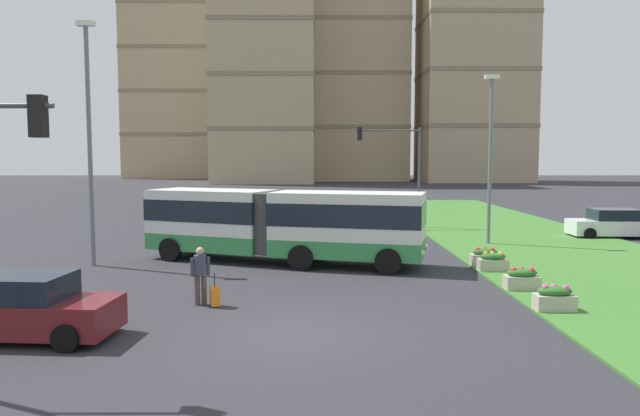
{
  "coord_description": "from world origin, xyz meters",
  "views": [
    {
      "loc": [
        0.59,
        -14.31,
        4.39
      ],
      "look_at": [
        0.74,
        11.11,
        2.2
      ],
      "focal_mm": 33.05,
      "sensor_mm": 36.0,
      "label": 1
    }
  ],
  "objects_px": {
    "flower_planter_3": "(485,257)",
    "apartment_tower_west": "(174,75)",
    "car_silver_hatch": "(198,223)",
    "pedestrian_crossing": "(200,272)",
    "articulated_bus": "(282,223)",
    "apartment_tower_eastcentre": "(474,76)",
    "traffic_light_far_right": "(398,159)",
    "apartment_tower_westcentre": "(265,32)",
    "streetlight_median": "(490,152)",
    "apartment_tower_centre": "(351,55)",
    "car_white_van": "(612,224)",
    "flower_planter_0": "(555,298)",
    "flower_planter_2": "(493,261)",
    "rolling_suitcase": "(215,296)",
    "streetlight_left": "(89,134)",
    "flower_planter_1": "(522,279)",
    "car_maroon_sedan": "(23,308)"
  },
  "relations": [
    {
      "from": "flower_planter_3",
      "to": "apartment_tower_west",
      "type": "xyz_separation_m",
      "value": [
        -37.32,
        104.83,
        21.62
      ]
    },
    {
      "from": "car_silver_hatch",
      "to": "pedestrian_crossing",
      "type": "height_order",
      "value": "pedestrian_crossing"
    },
    {
      "from": "articulated_bus",
      "to": "apartment_tower_eastcentre",
      "type": "relative_size",
      "value": 0.32
    },
    {
      "from": "traffic_light_far_right",
      "to": "apartment_tower_westcentre",
      "type": "height_order",
      "value": "apartment_tower_westcentre"
    },
    {
      "from": "flower_planter_3",
      "to": "traffic_light_far_right",
      "type": "relative_size",
      "value": 0.18
    },
    {
      "from": "streetlight_median",
      "to": "apartment_tower_centre",
      "type": "bearing_deg",
      "value": 91.36
    },
    {
      "from": "articulated_bus",
      "to": "car_white_van",
      "type": "xyz_separation_m",
      "value": [
        17.62,
        7.6,
        -0.9
      ]
    },
    {
      "from": "flower_planter_3",
      "to": "apartment_tower_centre",
      "type": "xyz_separation_m",
      "value": [
        -0.12,
        91.0,
        23.53
      ]
    },
    {
      "from": "pedestrian_crossing",
      "to": "flower_planter_0",
      "type": "xyz_separation_m",
      "value": [
        10.2,
        -0.97,
        -0.58
      ]
    },
    {
      "from": "car_white_van",
      "to": "pedestrian_crossing",
      "type": "xyz_separation_m",
      "value": [
        -19.63,
        -14.62,
        0.25
      ]
    },
    {
      "from": "pedestrian_crossing",
      "to": "flower_planter_2",
      "type": "relative_size",
      "value": 1.58
    },
    {
      "from": "rolling_suitcase",
      "to": "streetlight_median",
      "type": "distance_m",
      "value": 17.42
    },
    {
      "from": "flower_planter_0",
      "to": "apartment_tower_eastcentre",
      "type": "height_order",
      "value": "apartment_tower_eastcentre"
    },
    {
      "from": "apartment_tower_westcentre",
      "to": "streetlight_left",
      "type": "bearing_deg",
      "value": -90.06
    },
    {
      "from": "flower_planter_1",
      "to": "flower_planter_3",
      "type": "relative_size",
      "value": 1.0
    },
    {
      "from": "articulated_bus",
      "to": "flower_planter_0",
      "type": "xyz_separation_m",
      "value": [
        8.18,
        -7.99,
        -1.23
      ]
    },
    {
      "from": "rolling_suitcase",
      "to": "flower_planter_1",
      "type": "bearing_deg",
      "value": 10.98
    },
    {
      "from": "flower_planter_1",
      "to": "apartment_tower_west",
      "type": "xyz_separation_m",
      "value": [
        -37.32,
        109.12,
        21.62
      ]
    },
    {
      "from": "traffic_light_far_right",
      "to": "apartment_tower_westcentre",
      "type": "distance_m",
      "value": 73.22
    },
    {
      "from": "traffic_light_far_right",
      "to": "apartment_tower_eastcentre",
      "type": "height_order",
      "value": "apartment_tower_eastcentre"
    },
    {
      "from": "flower_planter_1",
      "to": "apartment_tower_centre",
      "type": "height_order",
      "value": "apartment_tower_centre"
    },
    {
      "from": "flower_planter_1",
      "to": "streetlight_median",
      "type": "height_order",
      "value": "streetlight_median"
    },
    {
      "from": "car_silver_hatch",
      "to": "apartment_tower_west",
      "type": "height_order",
      "value": "apartment_tower_west"
    },
    {
      "from": "traffic_light_far_right",
      "to": "car_maroon_sedan",
      "type": "bearing_deg",
      "value": -118.63
    },
    {
      "from": "pedestrian_crossing",
      "to": "streetlight_median",
      "type": "distance_m",
      "value": 17.43
    },
    {
      "from": "car_silver_hatch",
      "to": "apartment_tower_eastcentre",
      "type": "height_order",
      "value": "apartment_tower_eastcentre"
    },
    {
      "from": "streetlight_left",
      "to": "apartment_tower_eastcentre",
      "type": "distance_m",
      "value": 92.34
    },
    {
      "from": "car_maroon_sedan",
      "to": "traffic_light_far_right",
      "type": "bearing_deg",
      "value": 61.37
    },
    {
      "from": "pedestrian_crossing",
      "to": "apartment_tower_westcentre",
      "type": "height_order",
      "value": "apartment_tower_westcentre"
    },
    {
      "from": "flower_planter_3",
      "to": "apartment_tower_westcentre",
      "type": "xyz_separation_m",
      "value": [
        -15.74,
        81.48,
        25.79
      ]
    },
    {
      "from": "streetlight_median",
      "to": "apartment_tower_centre",
      "type": "xyz_separation_m",
      "value": [
        -2.02,
        84.98,
        19.3
      ]
    },
    {
      "from": "rolling_suitcase",
      "to": "apartment_tower_westcentre",
      "type": "xyz_separation_m",
      "value": [
        -5.99,
        87.66,
        25.9
      ]
    },
    {
      "from": "car_white_van",
      "to": "streetlight_left",
      "type": "distance_m",
      "value": 26.95
    },
    {
      "from": "articulated_bus",
      "to": "flower_planter_2",
      "type": "relative_size",
      "value": 10.86
    },
    {
      "from": "pedestrian_crossing",
      "to": "flower_planter_1",
      "type": "distance_m",
      "value": 10.35
    },
    {
      "from": "car_white_van",
      "to": "flower_planter_0",
      "type": "distance_m",
      "value": 18.23
    },
    {
      "from": "apartment_tower_westcentre",
      "to": "car_white_van",
      "type": "bearing_deg",
      "value": -70.93
    },
    {
      "from": "car_silver_hatch",
      "to": "traffic_light_far_right",
      "type": "xyz_separation_m",
      "value": [
        11.67,
        3.55,
        3.53
      ]
    },
    {
      "from": "pedestrian_crossing",
      "to": "articulated_bus",
      "type": "bearing_deg",
      "value": 74.0
    },
    {
      "from": "pedestrian_crossing",
      "to": "flower_planter_3",
      "type": "bearing_deg",
      "value": 30.39
    },
    {
      "from": "car_maroon_sedan",
      "to": "rolling_suitcase",
      "type": "bearing_deg",
      "value": 36.53
    },
    {
      "from": "car_white_van",
      "to": "apartment_tower_westcentre",
      "type": "height_order",
      "value": "apartment_tower_westcentre"
    },
    {
      "from": "articulated_bus",
      "to": "apartment_tower_westcentre",
      "type": "relative_size",
      "value": 0.23
    },
    {
      "from": "flower_planter_1",
      "to": "apartment_tower_west",
      "type": "bearing_deg",
      "value": 108.88
    },
    {
      "from": "articulated_bus",
      "to": "flower_planter_0",
      "type": "relative_size",
      "value": 10.86
    },
    {
      "from": "streetlight_left",
      "to": "apartment_tower_west",
      "type": "distance_m",
      "value": 107.87
    },
    {
      "from": "car_white_van",
      "to": "rolling_suitcase",
      "type": "bearing_deg",
      "value": -142.31
    },
    {
      "from": "rolling_suitcase",
      "to": "streetlight_median",
      "type": "relative_size",
      "value": 0.11
    },
    {
      "from": "car_white_van",
      "to": "pedestrian_crossing",
      "type": "bearing_deg",
      "value": -143.32
    },
    {
      "from": "car_maroon_sedan",
      "to": "rolling_suitcase",
      "type": "height_order",
      "value": "car_maroon_sedan"
    }
  ]
}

